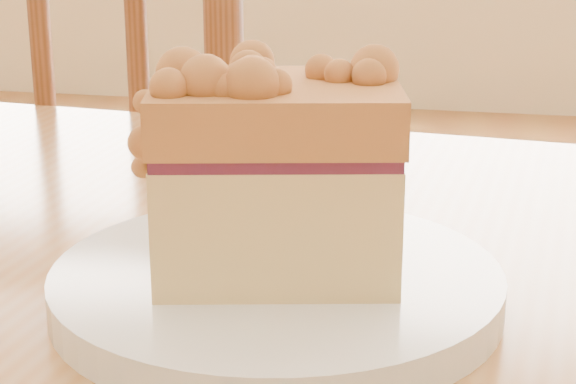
% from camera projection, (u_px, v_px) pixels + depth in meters
% --- Properties ---
extents(cafe_chair_main, '(0.47, 0.47, 0.95)m').
position_uv_depth(cafe_chair_main, '(105.00, 297.00, 1.18)').
color(cafe_chair_main, brown).
rests_on(cafe_chair_main, ground).
extents(plate, '(0.23, 0.23, 0.02)m').
position_uv_depth(plate, '(276.00, 288.00, 0.50)').
color(plate, white).
rests_on(plate, cafe_table_main).
extents(cake_slice, '(0.13, 0.11, 0.11)m').
position_uv_depth(cake_slice, '(273.00, 164.00, 0.48)').
color(cake_slice, '#D7BF79').
rests_on(cake_slice, plate).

